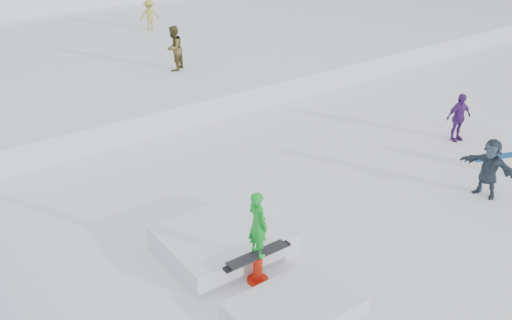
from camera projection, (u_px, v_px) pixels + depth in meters
ground at (289, 240)px, 13.14m from camera, size 120.00×120.00×0.00m
snow_midrise at (55, 59)px, 24.52m from camera, size 50.00×18.00×0.80m
walker_olive at (174, 48)px, 21.53m from camera, size 1.05×1.00×1.70m
walker_ygreen at (150, 15)px, 27.25m from camera, size 1.04×0.77×1.43m
spectator_purple at (458, 117)px, 17.73m from camera, size 0.97×0.57×1.55m
spectator_dark at (489, 168)px, 14.63m from camera, size 0.66×1.53×1.60m
loose_board_teal at (494, 157)px, 16.94m from camera, size 1.41×0.74×0.03m
jib_rail_feature at (242, 256)px, 12.09m from camera, size 2.60×4.40×2.11m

